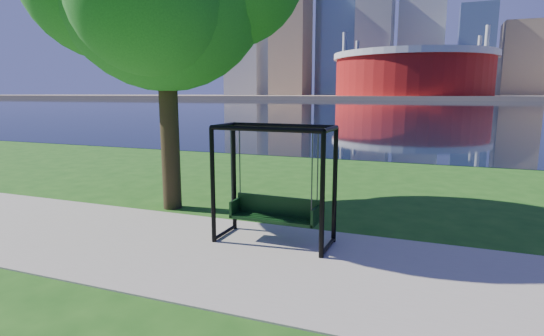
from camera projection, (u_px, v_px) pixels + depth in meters
The scene contains 7 objects.
ground at pixel (282, 252), 8.19m from camera, with size 900.00×900.00×0.00m, color #1E5114.
path at pixel (273, 261), 7.73m from camera, with size 120.00×4.00×0.03m, color #9E937F.
river at pixel (424, 106), 102.04m from camera, with size 900.00×180.00×0.02m, color black.
far_bank at pixel (432, 97), 289.58m from camera, with size 900.00×228.00×2.00m, color #937F60.
stadium at pixel (412, 72), 225.48m from camera, with size 83.00×83.00×32.00m.
skyline at pixel (429, 46), 297.38m from camera, with size 392.00×66.00×96.50m.
swing at pixel (274, 187), 8.53m from camera, with size 2.38×1.08×2.42m.
Camera 1 is at (2.59, -7.35, 3.02)m, focal length 28.00 mm.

